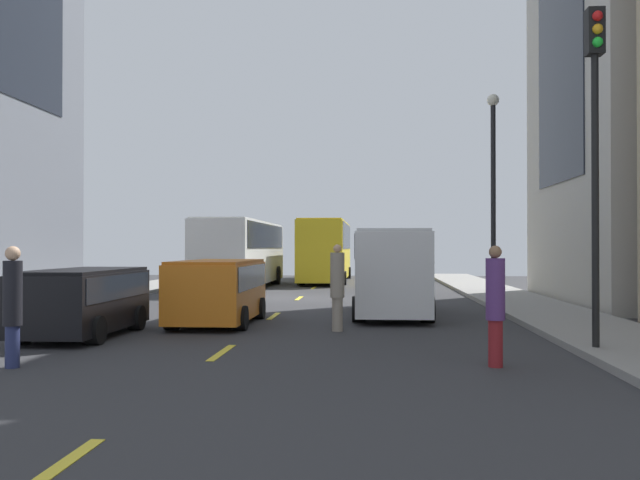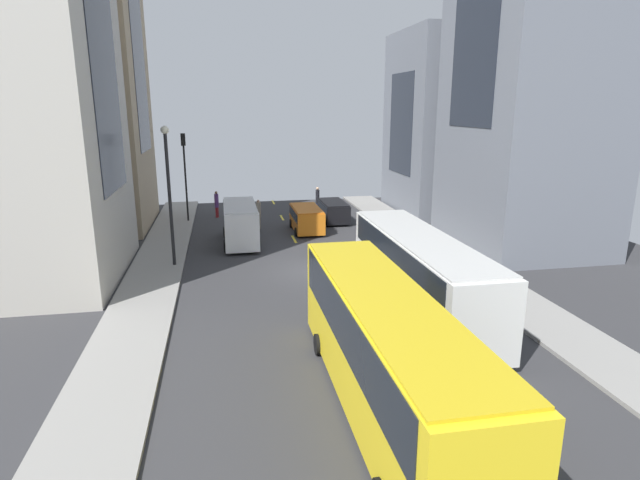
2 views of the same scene
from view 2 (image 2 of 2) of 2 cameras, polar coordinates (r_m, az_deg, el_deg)
The scene contains 21 objects.
ground_plane at distance 28.19m, azimuth -0.92°, elevation -3.39°, with size 43.48×43.48×0.00m, color #333335.
sidewalk_west at distance 30.62m, azimuth 14.60°, elevation -2.26°, with size 2.87×44.00×0.15m, color gray.
sidewalk_east at distance 28.05m, azimuth -17.93°, elevation -4.05°, with size 2.87×44.00×0.15m, color gray.
lane_stripe_0 at distance 48.43m, azimuth -5.16°, elevation 4.16°, with size 0.16×2.00×0.01m, color yellow.
lane_stripe_1 at distance 41.60m, azimuth -4.20°, elevation 2.46°, with size 0.16×2.00×0.01m, color yellow.
lane_stripe_2 at distance 34.83m, azimuth -2.88°, elevation 0.10°, with size 0.16×2.00×0.01m, color yellow.
lane_stripe_3 at distance 28.18m, azimuth -0.92°, elevation -3.38°, with size 0.16×2.00×0.01m, color yellow.
lane_stripe_4 at distance 21.75m, azimuth 2.26°, elevation -8.96°, with size 0.16×2.00×0.01m, color yellow.
lane_stripe_5 at distance 15.82m, azimuth 8.24°, elevation -18.85°, with size 0.16×2.00×0.01m, color yellow.
building_west_0 at distance 44.80m, azimuth 12.90°, elevation 12.37°, with size 6.53×9.58×14.52m.
building_east_0 at distance 41.33m, azimuth -25.25°, elevation 18.12°, with size 8.25×9.83×24.41m.
city_bus_white at distance 22.56m, azimuth 10.92°, elevation -2.92°, with size 2.80×11.84×3.35m.
streetcar_yellow at distance 15.16m, azimuth 7.16°, elevation -11.18°, with size 2.70×12.22×3.59m.
delivery_van_white at distance 33.77m, azimuth -8.75°, elevation 2.12°, with size 2.25×6.01×2.58m.
car_black_0 at distance 39.95m, azimuth 1.49°, elevation 3.34°, with size 1.93×4.10×1.57m.
car_orange_1 at distance 36.81m, azimuth -1.49°, elevation 2.52°, with size 2.07×4.36×1.72m.
pedestrian_crossing_near at distance 43.69m, azimuth -0.27°, elevation 4.58°, with size 0.32×0.32×2.10m.
pedestrian_walking_far at distance 37.71m, azimuth -6.78°, elevation 2.90°, with size 0.35×0.35×2.15m.
pedestrian_waiting_curb at distance 42.28m, azimuth -11.30°, elevation 3.96°, with size 0.33×0.33×2.11m.
traffic_light_near_corner at distance 40.41m, azimuth -14.68°, elevation 8.37°, with size 0.32×0.44×6.57m.
streetlamp_near at distance 28.91m, azimuth -16.32°, elevation 6.11°, with size 0.44×0.44×7.54m.
Camera 2 is at (4.53, 26.43, 8.67)m, focal length 29.09 mm.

